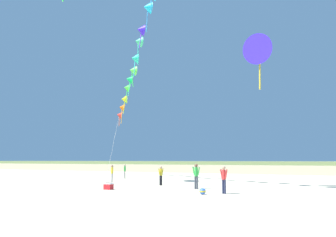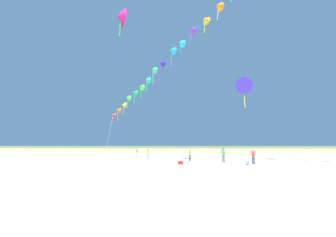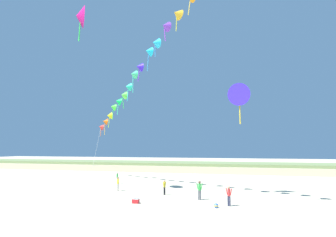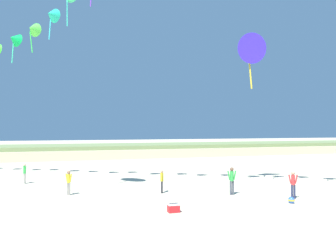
% 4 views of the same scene
% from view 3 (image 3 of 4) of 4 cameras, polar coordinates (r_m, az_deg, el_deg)
% --- Properties ---
extents(ground_plane, '(240.00, 240.00, 0.00)m').
position_cam_3_polar(ground_plane, '(21.74, -8.64, -18.31)').
color(ground_plane, beige).
extents(dune_ridge, '(120.00, 12.18, 1.79)m').
position_cam_3_polar(dune_ridge, '(62.06, 8.11, -9.14)').
color(dune_ridge, beige).
rests_on(dune_ridge, ground).
extents(person_near_left, '(0.61, 0.24, 1.73)m').
position_cam_3_polar(person_near_left, '(28.66, 6.03, -13.19)').
color(person_near_left, '#474C56').
rests_on(person_near_left, ground).
extents(person_near_right, '(0.42, 0.45, 1.54)m').
position_cam_3_polar(person_near_right, '(34.67, -9.51, -12.00)').
color(person_near_right, gray).
rests_on(person_near_right, ground).
extents(person_mid_center, '(0.24, 0.52, 1.51)m').
position_cam_3_polar(person_mid_center, '(31.53, -0.68, -12.75)').
color(person_mid_center, black).
rests_on(person_mid_center, ground).
extents(person_far_left, '(0.56, 0.29, 1.64)m').
position_cam_3_polar(person_far_left, '(26.07, 11.52, -14.00)').
color(person_far_left, '#282D4C').
rests_on(person_far_left, ground).
extents(person_far_right, '(0.29, 0.52, 1.53)m').
position_cam_3_polar(person_far_right, '(41.25, -9.64, -10.96)').
color(person_far_right, gray).
rests_on(person_far_right, ground).
extents(kite_banner_string, '(28.62, 28.28, 23.85)m').
position_cam_3_polar(kite_banner_string, '(35.44, -3.69, 12.15)').
color(kite_banner_string, red).
extents(large_kite_low_lead, '(2.20, 2.56, 4.11)m').
position_cam_3_polar(large_kite_low_lead, '(36.16, -16.42, 18.15)').
color(large_kite_low_lead, '#D81877').
extents(large_kite_mid_trail, '(2.45, 1.32, 4.33)m').
position_cam_3_polar(large_kite_mid_trail, '(32.17, 13.45, 4.46)').
color(large_kite_mid_trail, '#422BED').
extents(beach_cooler, '(0.58, 0.41, 0.46)m').
position_cam_3_polar(beach_cooler, '(27.09, -6.17, -15.32)').
color(beach_cooler, red).
rests_on(beach_cooler, ground).
extents(beach_ball, '(0.36, 0.36, 0.36)m').
position_cam_3_polar(beach_ball, '(25.28, 9.17, -16.07)').
color(beach_ball, blue).
rests_on(beach_ball, ground).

